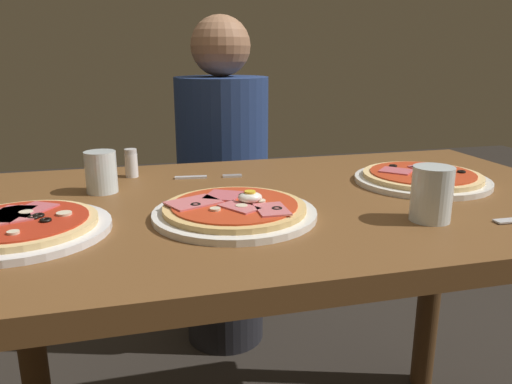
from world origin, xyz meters
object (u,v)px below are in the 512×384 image
Objects in this scene: dining_table at (286,254)px; water_glass_far at (101,175)px; salt_shaker at (131,163)px; pizza_across_left at (422,178)px; water_glass_near at (431,198)px; fork at (203,177)px; pizza_foreground at (235,210)px; pizza_across_right at (22,227)px; diner_person at (223,196)px.

dining_table is 0.42m from water_glass_far.
salt_shaker is (0.06, 0.12, -0.01)m from water_glass_far.
salt_shaker is at bearing 160.54° from pizza_across_left.
water_glass_near is 1.44× the size of salt_shaker.
fork is at bearing 17.42° from water_glass_far.
pizza_foreground is 0.35m from pizza_across_right.
pizza_across_right is (-0.35, 0.00, -0.00)m from pizza_foreground.
water_glass_far is at bearing 171.85° from pizza_across_left.
pizza_across_right is 0.40m from salt_shaker.
water_glass_far is at bearing 59.06° from diner_person.
pizza_across_right is 0.26m from water_glass_far.
diner_person reaches higher than salt_shaker.
pizza_across_left reaches higher than fork.
water_glass_far is (0.12, 0.23, 0.03)m from pizza_across_right.
water_glass_near is at bearing 101.00° from diner_person.
pizza_across_right is at bearing -169.31° from dining_table.
salt_shaker is at bearing 137.37° from water_glass_near.
salt_shaker reaches higher than pizza_across_right.
pizza_foreground is 0.98× the size of pizza_across_left.
pizza_across_right is 0.69m from water_glass_near.
pizza_foreground is 1.04× the size of pizza_across_right.
pizza_foreground is 0.33m from water_glass_far.
diner_person is (0.31, 0.50, -0.24)m from salt_shaker.
pizza_across_left is 1.89× the size of fork.
pizza_across_right is at bearing 171.03° from water_glass_near.
pizza_foreground is at bearing -44.51° from water_glass_far.
pizza_across_left is 0.50m from fork.
water_glass_far is (-0.24, 0.23, 0.03)m from pizza_foreground.
diner_person reaches higher than water_glass_far.
water_glass_far is at bearing 149.16° from water_glass_near.
dining_table is 0.51m from pizza_across_right.
salt_shaker is (-0.16, 0.05, 0.03)m from fork.
water_glass_far is 0.55× the size of fork.
salt_shaker is (-0.50, 0.46, -0.01)m from water_glass_near.
diner_person is at bearing 113.87° from pizza_across_left.
pizza_across_left is 0.70m from water_glass_far.
water_glass_far is 0.14m from salt_shaker.
water_glass_far reaches higher than fork.
pizza_across_right is (-0.48, -0.09, 0.14)m from dining_table.
pizza_foreground is 0.90m from diner_person.
pizza_foreground is 4.39× the size of salt_shaker.
pizza_across_right is (-0.81, -0.13, -0.00)m from pizza_across_left.
pizza_foreground is 1.86× the size of fork.
pizza_across_right is 4.22× the size of salt_shaker.
pizza_across_right is at bearing 179.51° from pizza_foreground.
salt_shaker reaches higher than pizza_foreground.
pizza_across_right is at bearing -117.04° from salt_shaker.
water_glass_far is 0.77m from diner_person.
water_glass_near is 0.68m from salt_shaker.
pizza_across_right is at bearing 60.03° from diner_person.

